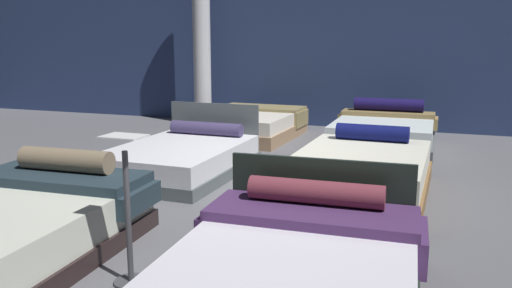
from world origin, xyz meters
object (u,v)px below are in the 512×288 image
object	(u,v)px
bed_0	(8,228)
price_sign	(129,228)
bed_4	(250,125)
support_pillar	(202,39)
bed_1	(295,270)
bed_3	(361,173)
bed_2	(182,158)
bed_5	(383,132)

from	to	relation	value
bed_0	price_sign	bearing A→B (deg)	-5.40
bed_4	support_pillar	size ratio (longest dim) A/B	0.60
bed_1	price_sign	size ratio (longest dim) A/B	1.96
bed_3	support_pillar	world-z (taller)	support_pillar
bed_2	bed_3	bearing A→B (deg)	-2.49
price_sign	bed_0	bearing A→B (deg)	177.49
bed_2	support_pillar	xyz separation A→B (m)	(-1.51, 3.77, 1.55)
bed_0	support_pillar	distance (m)	6.91
bed_0	bed_4	xyz separation A→B (m)	(-0.05, 5.51, -0.01)
bed_2	bed_5	distance (m)	3.50
bed_4	support_pillar	distance (m)	2.35
bed_1	bed_3	xyz separation A→B (m)	(0.05, 2.57, 0.03)
bed_4	bed_1	bearing A→B (deg)	-64.68
bed_0	price_sign	distance (m)	1.15
bed_2	bed_3	world-z (taller)	bed_2
bed_2	support_pillar	distance (m)	4.35
bed_0	bed_2	world-z (taller)	bed_2
bed_3	support_pillar	bearing A→B (deg)	135.84
bed_3	support_pillar	distance (m)	5.66
bed_2	price_sign	world-z (taller)	price_sign
bed_0	bed_3	bearing A→B (deg)	46.13
bed_4	bed_5	xyz separation A→B (m)	(2.33, -0.03, 0.01)
bed_1	bed_3	size ratio (longest dim) A/B	0.97
bed_3	price_sign	bearing A→B (deg)	-112.10
bed_1	price_sign	world-z (taller)	price_sign
bed_5	price_sign	xyz separation A→B (m)	(-1.14, -5.53, 0.17)
bed_2	price_sign	xyz separation A→B (m)	(1.12, -2.85, 0.20)
bed_2	bed_5	world-z (taller)	bed_2
bed_0	bed_3	xyz separation A→B (m)	(2.33, 2.68, -0.00)
bed_2	bed_5	size ratio (longest dim) A/B	1.11
bed_1	bed_4	world-z (taller)	bed_1
bed_3	bed_4	bearing A→B (deg)	131.41
bed_4	price_sign	bearing A→B (deg)	-75.93
bed_1	price_sign	distance (m)	1.17
bed_2	support_pillar	size ratio (longest dim) A/B	0.61
support_pillar	bed_5	bearing A→B (deg)	-16.19
bed_0	bed_4	world-z (taller)	bed_0
bed_0	price_sign	size ratio (longest dim) A/B	2.10
bed_3	bed_0	bearing A→B (deg)	-129.56
bed_3	price_sign	distance (m)	2.98
bed_1	bed_2	world-z (taller)	bed_2
bed_3	support_pillar	xyz separation A→B (m)	(-3.82, 3.90, 1.51)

